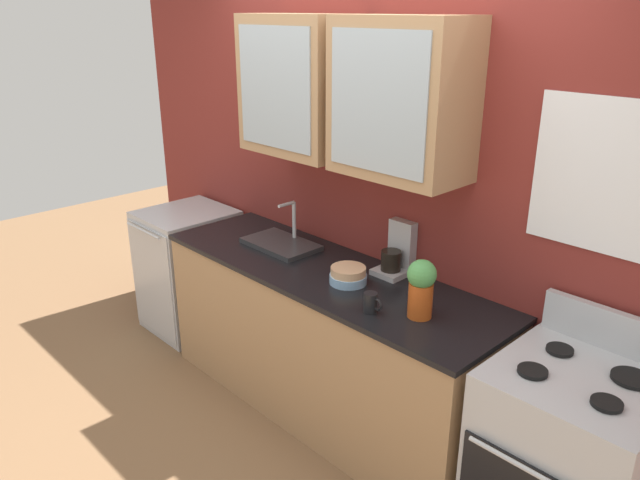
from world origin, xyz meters
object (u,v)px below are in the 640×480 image
(sink_faucet, at_px, (281,243))
(coffee_maker, at_px, (397,254))
(dishwasher, at_px, (189,270))
(stove_range, at_px, (565,467))
(bowl_stack, at_px, (348,275))
(vase, at_px, (421,286))
(cup_near_sink, at_px, (371,303))

(sink_faucet, bearing_deg, coffee_maker, 15.34)
(sink_faucet, relative_size, dishwasher, 0.51)
(stove_range, height_order, dishwasher, stove_range)
(stove_range, relative_size, dishwasher, 1.20)
(stove_range, xyz_separation_m, coffee_maker, (-1.15, 0.26, 0.55))
(bowl_stack, relative_size, vase, 0.69)
(stove_range, relative_size, vase, 3.78)
(bowl_stack, relative_size, dishwasher, 0.22)
(cup_near_sink, distance_m, dishwasher, 2.01)
(sink_faucet, bearing_deg, vase, -5.86)
(cup_near_sink, bearing_deg, vase, 35.62)
(vase, height_order, coffee_maker, coffee_maker)
(bowl_stack, relative_size, cup_near_sink, 1.90)
(vase, bearing_deg, coffee_maker, 141.56)
(stove_range, distance_m, coffee_maker, 1.31)
(sink_faucet, distance_m, bowl_stack, 0.65)
(cup_near_sink, relative_size, coffee_maker, 0.36)
(cup_near_sink, xyz_separation_m, coffee_maker, (-0.21, 0.45, 0.06))
(cup_near_sink, height_order, coffee_maker, coffee_maker)
(stove_range, bearing_deg, dishwasher, -179.91)
(dishwasher, xyz_separation_m, coffee_maker, (1.72, 0.27, 0.56))
(sink_faucet, height_order, cup_near_sink, sink_faucet)
(vase, height_order, cup_near_sink, vase)
(vase, xyz_separation_m, dishwasher, (-2.13, 0.05, -0.61))
(stove_range, distance_m, dishwasher, 2.88)
(bowl_stack, xyz_separation_m, coffee_maker, (0.09, 0.29, 0.06))
(dishwasher, distance_m, coffee_maker, 1.83)
(cup_near_sink, height_order, dishwasher, cup_near_sink)
(coffee_maker, bearing_deg, sink_faucet, -164.66)
(bowl_stack, height_order, cup_near_sink, cup_near_sink)
(sink_faucet, bearing_deg, stove_range, -1.79)
(cup_near_sink, relative_size, dishwasher, 0.12)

